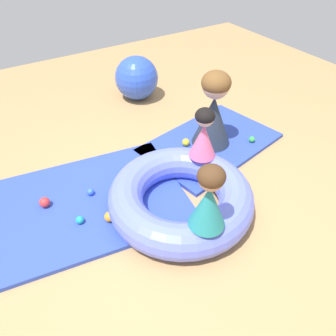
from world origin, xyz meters
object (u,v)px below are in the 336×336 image
at_px(play_ball_yellow, 186,142).
at_px(adult_seated, 214,110).
at_px(play_ball_red, 45,202).
at_px(inflatable_cushion, 181,197).
at_px(play_ball_blue, 90,192).
at_px(child_in_pink, 204,134).
at_px(play_ball_green, 252,139).
at_px(play_ball_orange, 110,217).
at_px(child_in_teal, 209,198).
at_px(play_ball_teal, 80,220).
at_px(exercise_ball_large, 137,78).

bearing_deg(play_ball_yellow, adult_seated, -18.32).
distance_m(adult_seated, play_ball_red, 1.82).
bearing_deg(inflatable_cushion, play_ball_blue, 137.53).
relative_size(child_in_pink, play_ball_green, 7.18).
bearing_deg(adult_seated, child_in_pink, -66.38).
distance_m(child_in_pink, adult_seated, 0.59).
relative_size(play_ball_red, play_ball_green, 1.37).
xyz_separation_m(inflatable_cushion, play_ball_orange, (-0.58, 0.17, -0.06)).
bearing_deg(play_ball_blue, play_ball_red, 169.16).
bearing_deg(child_in_teal, play_ball_teal, 178.11).
height_order(child_in_teal, play_ball_red, child_in_teal).
xyz_separation_m(child_in_pink, play_ball_green, (0.80, 0.16, -0.45)).
xyz_separation_m(play_ball_red, play_ball_yellow, (1.53, 0.09, -0.01)).
bearing_deg(inflatable_cushion, play_ball_red, 147.71).
relative_size(play_ball_red, play_ball_yellow, 1.13).
distance_m(play_ball_orange, exercise_ball_large, 2.21).
bearing_deg(exercise_ball_large, play_ball_teal, -130.17).
relative_size(play_ball_orange, play_ball_yellow, 1.09).
height_order(adult_seated, exercise_ball_large, adult_seated).
bearing_deg(play_ball_blue, exercise_ball_large, 49.27).
distance_m(play_ball_orange, play_ball_green, 1.77).
height_order(play_ball_yellow, exercise_ball_large, exercise_ball_large).
relative_size(play_ball_red, play_ball_teal, 1.36).
relative_size(adult_seated, play_ball_orange, 9.21).
distance_m(child_in_pink, play_ball_orange, 1.06).
height_order(play_ball_blue, play_ball_red, play_ball_red).
relative_size(child_in_teal, child_in_pink, 1.10).
bearing_deg(adult_seated, play_ball_teal, -96.94).
distance_m(play_ball_orange, play_ball_yellow, 1.25).
bearing_deg(play_ball_yellow, inflatable_cushion, -127.50).
bearing_deg(adult_seated, play_ball_red, -108.85).
xyz_separation_m(child_in_pink, adult_seated, (0.43, 0.40, -0.09)).
bearing_deg(play_ball_teal, play_ball_red, 118.64).
height_order(play_ball_blue, play_ball_green, play_ball_green).
height_order(child_in_pink, exercise_ball_large, child_in_pink).
xyz_separation_m(child_in_pink, play_ball_yellow, (0.17, 0.48, -0.44)).
relative_size(child_in_teal, exercise_ball_large, 0.94).
bearing_deg(play_ball_yellow, play_ball_orange, -154.49).
bearing_deg(adult_seated, play_ball_orange, -91.08).
relative_size(adult_seated, play_ball_green, 12.18).
bearing_deg(exercise_ball_large, child_in_pink, -98.87).
bearing_deg(adult_seated, play_ball_blue, -105.82).
xyz_separation_m(inflatable_cushion, play_ball_blue, (-0.60, 0.55, -0.08)).
distance_m(child_in_pink, play_ball_blue, 1.12).
height_order(child_in_teal, play_ball_blue, child_in_teal).
xyz_separation_m(play_ball_red, play_ball_teal, (0.18, -0.34, -0.01)).
relative_size(child_in_pink, play_ball_orange, 5.43).
relative_size(child_in_teal, play_ball_red, 5.78).
xyz_separation_m(play_ball_green, exercise_ball_large, (-0.53, 1.62, 0.20)).
bearing_deg(child_in_pink, play_ball_red, -6.41).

